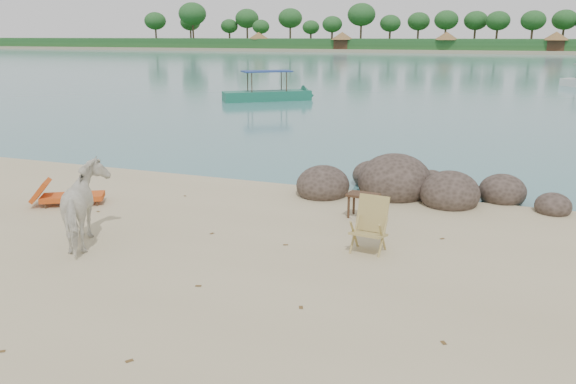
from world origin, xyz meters
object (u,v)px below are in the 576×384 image
(deck_chair, at_px, (369,228))
(boat_near, at_px, (267,76))
(cow, at_px, (87,207))
(side_table, at_px, (363,207))
(boulders, at_px, (407,186))
(lounge_chair, at_px, (73,195))

(deck_chair, bearing_deg, boat_near, 123.31)
(cow, bearing_deg, side_table, -177.23)
(boulders, height_order, cow, cow)
(cow, bearing_deg, boat_near, -109.14)
(side_table, height_order, deck_chair, deck_chair)
(boulders, bearing_deg, deck_chair, -91.29)
(cow, xyz_separation_m, side_table, (4.63, 3.42, -0.51))
(lounge_chair, bearing_deg, side_table, -18.73)
(cow, bearing_deg, deck_chair, 162.12)
(lounge_chair, height_order, deck_chair, deck_chair)
(side_table, relative_size, lounge_chair, 0.38)
(cow, distance_m, boat_near, 25.59)
(deck_chair, xyz_separation_m, boat_near, (-11.60, 23.30, 1.01))
(boulders, xyz_separation_m, side_table, (-0.64, -2.18, 0.01))
(side_table, bearing_deg, cow, -136.76)
(boulders, distance_m, lounge_chair, 8.23)
(lounge_chair, distance_m, boat_near, 23.16)
(cow, xyz_separation_m, deck_chair, (5.18, 1.46, -0.28))
(cow, distance_m, side_table, 5.78)
(side_table, xyz_separation_m, lounge_chair, (-6.77, -1.39, -0.01))
(boulders, xyz_separation_m, lounge_chair, (-7.42, -3.57, 0.00))
(side_table, bearing_deg, boulders, 80.34)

